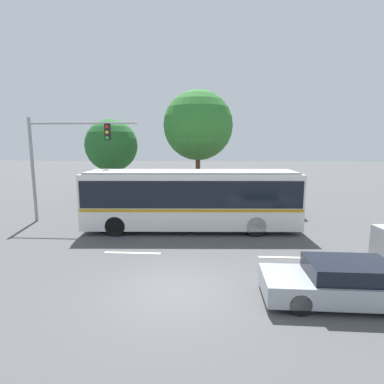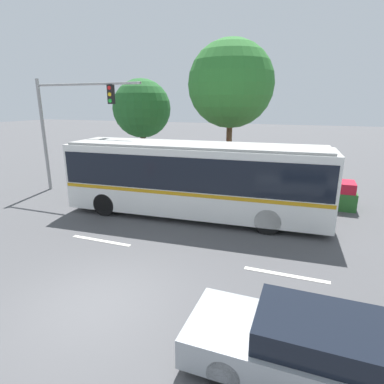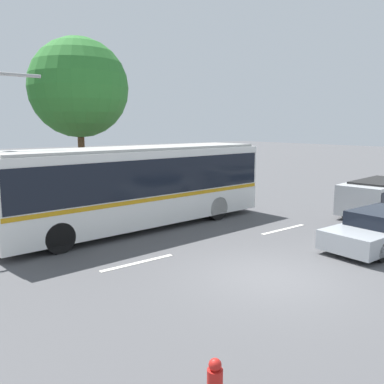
{
  "view_description": "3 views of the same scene",
  "coord_description": "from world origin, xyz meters",
  "px_view_note": "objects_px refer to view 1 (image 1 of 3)",
  "views": [
    {
      "loc": [
        1.11,
        -9.04,
        4.58
      ],
      "look_at": [
        0.15,
        6.06,
        2.17
      ],
      "focal_mm": 28.68,
      "sensor_mm": 36.0,
      "label": 1
    },
    {
      "loc": [
        4.53,
        -5.52,
        4.8
      ],
      "look_at": [
        0.68,
        4.85,
        1.66
      ],
      "focal_mm": 29.45,
      "sensor_mm": 36.0,
      "label": 2
    },
    {
      "loc": [
        -7.95,
        -6.8,
        3.97
      ],
      "look_at": [
        0.67,
        4.19,
        1.68
      ],
      "focal_mm": 37.89,
      "sensor_mm": 36.0,
      "label": 3
    }
  ],
  "objects_px": {
    "city_bus": "(191,197)",
    "street_tree_left": "(111,146)",
    "sedan_foreground": "(345,283)",
    "traffic_light_pole": "(58,152)",
    "street_tree_centre": "(198,126)"
  },
  "relations": [
    {
      "from": "sedan_foreground",
      "to": "street_tree_centre",
      "type": "height_order",
      "value": "street_tree_centre"
    },
    {
      "from": "street_tree_centre",
      "to": "sedan_foreground",
      "type": "bearing_deg",
      "value": -69.39
    },
    {
      "from": "street_tree_left",
      "to": "street_tree_centre",
      "type": "relative_size",
      "value": 0.79
    },
    {
      "from": "city_bus",
      "to": "sedan_foreground",
      "type": "xyz_separation_m",
      "value": [
        4.94,
        -7.24,
        -1.21
      ]
    },
    {
      "from": "city_bus",
      "to": "street_tree_left",
      "type": "distance_m",
      "value": 10.63
    },
    {
      "from": "street_tree_left",
      "to": "city_bus",
      "type": "bearing_deg",
      "value": -49.16
    },
    {
      "from": "sedan_foreground",
      "to": "traffic_light_pole",
      "type": "height_order",
      "value": "traffic_light_pole"
    },
    {
      "from": "city_bus",
      "to": "traffic_light_pole",
      "type": "bearing_deg",
      "value": -12.85
    },
    {
      "from": "city_bus",
      "to": "street_tree_centre",
      "type": "distance_m",
      "value": 6.88
    },
    {
      "from": "sedan_foreground",
      "to": "traffic_light_pole",
      "type": "xyz_separation_m",
      "value": [
        -12.65,
        8.53,
        3.5
      ]
    },
    {
      "from": "city_bus",
      "to": "street_tree_centre",
      "type": "height_order",
      "value": "street_tree_centre"
    },
    {
      "from": "street_tree_left",
      "to": "street_tree_centre",
      "type": "xyz_separation_m",
      "value": [
        6.84,
        -2.17,
        1.38
      ]
    },
    {
      "from": "sedan_foreground",
      "to": "street_tree_centre",
      "type": "distance_m",
      "value": 14.68
    },
    {
      "from": "sedan_foreground",
      "to": "street_tree_left",
      "type": "bearing_deg",
      "value": -51.71
    },
    {
      "from": "sedan_foreground",
      "to": "street_tree_left",
      "type": "xyz_separation_m",
      "value": [
        -11.68,
        15.03,
        3.8
      ]
    }
  ]
}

